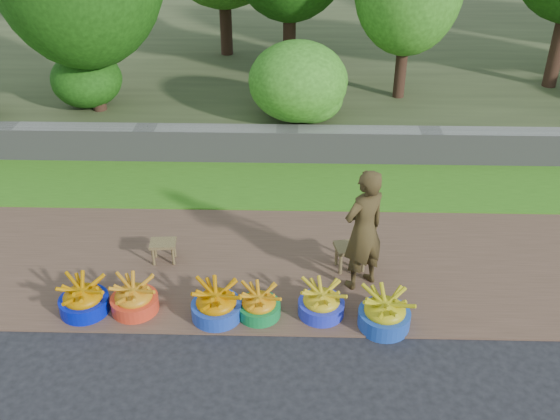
{
  "coord_description": "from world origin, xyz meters",
  "views": [
    {
      "loc": [
        0.12,
        -4.86,
        4.44
      ],
      "look_at": [
        -0.04,
        1.3,
        0.75
      ],
      "focal_mm": 40.0,
      "sensor_mm": 36.0,
      "label": 1
    }
  ],
  "objects_px": {
    "basin_e": "(321,302)",
    "basin_f": "(385,313)",
    "stool_left": "(163,246)",
    "vendor_woman": "(364,230)",
    "basin_b": "(134,298)",
    "basin_d": "(259,305)",
    "basin_c": "(216,304)",
    "stool_right": "(350,250)",
    "basin_a": "(83,299)"
  },
  "relations": [
    {
      "from": "basin_d",
      "to": "basin_e",
      "type": "height_order",
      "value": "basin_e"
    },
    {
      "from": "basin_d",
      "to": "vendor_woman",
      "type": "relative_size",
      "value": 0.32
    },
    {
      "from": "stool_right",
      "to": "vendor_woman",
      "type": "height_order",
      "value": "vendor_woman"
    },
    {
      "from": "basin_e",
      "to": "basin_f",
      "type": "distance_m",
      "value": 0.68
    },
    {
      "from": "stool_left",
      "to": "basin_a",
      "type": "bearing_deg",
      "value": -126.08
    },
    {
      "from": "basin_c",
      "to": "basin_d",
      "type": "height_order",
      "value": "basin_c"
    },
    {
      "from": "basin_c",
      "to": "basin_d",
      "type": "relative_size",
      "value": 1.17
    },
    {
      "from": "basin_a",
      "to": "basin_e",
      "type": "distance_m",
      "value": 2.56
    },
    {
      "from": "basin_c",
      "to": "stool_right",
      "type": "relative_size",
      "value": 1.32
    },
    {
      "from": "basin_e",
      "to": "basin_f",
      "type": "bearing_deg",
      "value": -14.51
    },
    {
      "from": "basin_a",
      "to": "basin_b",
      "type": "distance_m",
      "value": 0.54
    },
    {
      "from": "stool_left",
      "to": "vendor_woman",
      "type": "bearing_deg",
      "value": -9.48
    },
    {
      "from": "basin_a",
      "to": "basin_e",
      "type": "height_order",
      "value": "basin_a"
    },
    {
      "from": "basin_a",
      "to": "basin_d",
      "type": "distance_m",
      "value": 1.89
    },
    {
      "from": "basin_f",
      "to": "basin_d",
      "type": "bearing_deg",
      "value": 174.35
    },
    {
      "from": "stool_right",
      "to": "stool_left",
      "type": "bearing_deg",
      "value": 177.76
    },
    {
      "from": "stool_left",
      "to": "vendor_woman",
      "type": "relative_size",
      "value": 0.22
    },
    {
      "from": "basin_e",
      "to": "basin_f",
      "type": "xyz_separation_m",
      "value": [
        0.65,
        -0.17,
        0.02
      ]
    },
    {
      "from": "basin_c",
      "to": "basin_f",
      "type": "relative_size",
      "value": 0.99
    },
    {
      "from": "basin_b",
      "to": "basin_d",
      "type": "relative_size",
      "value": 1.11
    },
    {
      "from": "basin_a",
      "to": "basin_d",
      "type": "bearing_deg",
      "value": -0.54
    },
    {
      "from": "stool_left",
      "to": "basin_d",
      "type": "bearing_deg",
      "value": -38.73
    },
    {
      "from": "basin_b",
      "to": "basin_d",
      "type": "xyz_separation_m",
      "value": [
        1.35,
        -0.05,
        -0.02
      ]
    },
    {
      "from": "stool_left",
      "to": "basin_b",
      "type": "bearing_deg",
      "value": -99.35
    },
    {
      "from": "basin_d",
      "to": "stool_left",
      "type": "height_order",
      "value": "basin_d"
    },
    {
      "from": "basin_a",
      "to": "vendor_woman",
      "type": "distance_m",
      "value": 3.12
    },
    {
      "from": "basin_f",
      "to": "stool_right",
      "type": "distance_m",
      "value": 1.05
    },
    {
      "from": "basin_c",
      "to": "vendor_woman",
      "type": "height_order",
      "value": "vendor_woman"
    },
    {
      "from": "basin_c",
      "to": "basin_f",
      "type": "distance_m",
      "value": 1.77
    },
    {
      "from": "basin_c",
      "to": "stool_left",
      "type": "bearing_deg",
      "value": 126.83
    },
    {
      "from": "basin_d",
      "to": "basin_b",
      "type": "bearing_deg",
      "value": 177.85
    },
    {
      "from": "basin_e",
      "to": "stool_right",
      "type": "xyz_separation_m",
      "value": [
        0.36,
        0.84,
        0.11
      ]
    },
    {
      "from": "stool_right",
      "to": "basin_f",
      "type": "bearing_deg",
      "value": -73.91
    },
    {
      "from": "basin_c",
      "to": "basin_d",
      "type": "distance_m",
      "value": 0.45
    },
    {
      "from": "basin_f",
      "to": "stool_left",
      "type": "bearing_deg",
      "value": 156.54
    },
    {
      "from": "basin_a",
      "to": "vendor_woman",
      "type": "bearing_deg",
      "value": 10.47
    },
    {
      "from": "basin_d",
      "to": "basin_f",
      "type": "bearing_deg",
      "value": -5.65
    },
    {
      "from": "basin_f",
      "to": "vendor_woman",
      "type": "bearing_deg",
      "value": 105.39
    },
    {
      "from": "stool_left",
      "to": "stool_right",
      "type": "xyz_separation_m",
      "value": [
        2.23,
        -0.09,
        0.04
      ]
    },
    {
      "from": "basin_a",
      "to": "basin_c",
      "type": "distance_m",
      "value": 1.44
    },
    {
      "from": "basin_a",
      "to": "stool_right",
      "type": "height_order",
      "value": "basin_a"
    },
    {
      "from": "basin_f",
      "to": "basin_e",
      "type": "bearing_deg",
      "value": 165.49
    },
    {
      "from": "basin_b",
      "to": "basin_e",
      "type": "bearing_deg",
      "value": -0.34
    },
    {
      "from": "basin_b",
      "to": "stool_right",
      "type": "height_order",
      "value": "basin_b"
    },
    {
      "from": "basin_a",
      "to": "basin_f",
      "type": "distance_m",
      "value": 3.22
    },
    {
      "from": "basin_a",
      "to": "stool_left",
      "type": "distance_m",
      "value": 1.17
    },
    {
      "from": "basin_a",
      "to": "stool_right",
      "type": "bearing_deg",
      "value": 16.39
    },
    {
      "from": "basin_c",
      "to": "vendor_woman",
      "type": "xyz_separation_m",
      "value": [
        1.58,
        0.61,
        0.57
      ]
    },
    {
      "from": "basin_c",
      "to": "stool_left",
      "type": "distance_m",
      "value": 1.26
    },
    {
      "from": "basin_d",
      "to": "vendor_woman",
      "type": "height_order",
      "value": "vendor_woman"
    }
  ]
}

